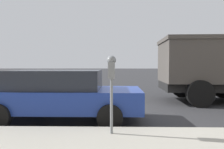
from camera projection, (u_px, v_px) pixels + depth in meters
The scene contains 3 objects.
ground_plane at pixel (110, 113), 7.25m from camera, with size 220.00×220.00×0.00m, color #333335.
parking_meter at pixel (111, 74), 4.50m from camera, with size 0.21×0.19×1.62m.
car_blue at pixel (61, 94), 6.31m from camera, with size 2.09×4.50×1.45m.
Camera 1 is at (-7.19, -0.24, 1.59)m, focal length 35.00 mm.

